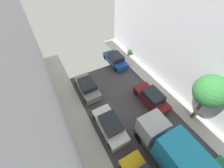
% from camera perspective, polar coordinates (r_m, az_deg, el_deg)
% --- Properties ---
extents(parked_car_left_4, '(1.78, 4.20, 1.57)m').
position_cam_1_polar(parked_car_left_4, '(13.62, -0.79, -16.06)').
color(parked_car_left_4, white).
rests_on(parked_car_left_4, ground).
extents(parked_car_left_5, '(1.78, 4.20, 1.57)m').
position_cam_1_polar(parked_car_left_5, '(16.66, -9.75, -1.16)').
color(parked_car_left_5, gray).
rests_on(parked_car_left_5, ground).
extents(parked_car_right_3, '(1.78, 4.20, 1.57)m').
position_cam_1_polar(parked_car_right_3, '(15.95, 15.43, -5.32)').
color(parked_car_right_3, maroon).
rests_on(parked_car_right_3, ground).
extents(parked_car_right_4, '(1.78, 4.20, 1.57)m').
position_cam_1_polar(parked_car_right_4, '(20.33, 1.35, 9.62)').
color(parked_car_right_4, '#194799').
rests_on(parked_car_right_4, ground).
extents(delivery_truck, '(2.26, 6.60, 3.38)m').
position_cam_1_polar(delivery_truck, '(12.34, 23.99, -24.79)').
color(delivery_truck, '#4C4C51').
rests_on(delivery_truck, ground).
extents(street_tree_1, '(2.71, 2.71, 5.29)m').
position_cam_1_polar(street_tree_1, '(14.03, 34.54, -2.33)').
color(street_tree_1, brown).
rests_on(street_tree_1, sidewalk_right).
extents(potted_plant_0, '(0.66, 0.66, 0.94)m').
position_cam_1_polar(potted_plant_0, '(22.18, 6.87, 12.55)').
color(potted_plant_0, brown).
rests_on(potted_plant_0, sidewalk_right).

